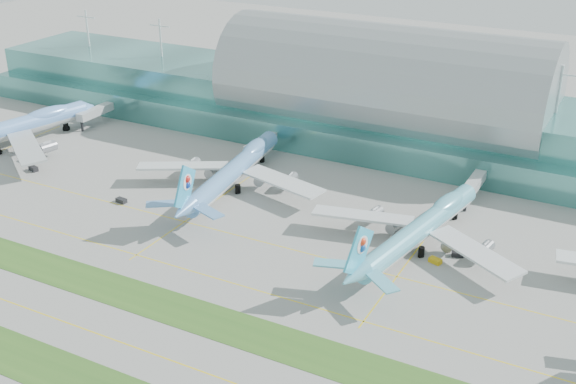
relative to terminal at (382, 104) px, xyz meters
The scene contains 14 objects.
ground 129.58m from the terminal, 90.00° to the right, with size 700.00×700.00×0.00m, color gray.
terminal is the anchor object (origin of this frame).
grass_strip_far 127.58m from the terminal, 90.00° to the right, with size 420.00×12.00×0.08m, color #2D591E.
taxiline_b 143.50m from the terminal, 90.00° to the right, with size 420.00×0.35×0.01m, color yellow.
taxiline_c 111.70m from the terminal, 90.01° to the right, with size 420.00×0.35×0.01m, color yellow.
taxiline_d 89.92m from the terminal, 90.01° to the right, with size 420.00×0.35×0.01m, color yellow.
airliner_a 137.77m from the terminal, 148.92° to the right, with size 71.36×82.24×22.87m.
airliner_b 66.65m from the terminal, 113.27° to the right, with size 63.96×73.08×20.12m.
airliner_c 82.04m from the terminal, 61.40° to the right, with size 61.39×70.42×19.45m.
gse_b 124.63m from the terminal, 138.85° to the right, with size 3.47×1.89×1.56m, color black.
gse_c 101.81m from the terminal, 120.23° to the right, with size 3.39×1.82×1.34m, color black.
gse_d 85.12m from the terminal, 109.04° to the right, with size 3.52×1.91×1.63m, color black.
gse_e 91.00m from the terminal, 59.65° to the right, with size 3.26×1.86×1.30m, color #C0920B.
gse_f 88.13m from the terminal, 55.22° to the right, with size 3.16×1.77×1.26m, color black.
Camera 1 is at (87.70, -110.98, 95.53)m, focal length 45.00 mm.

